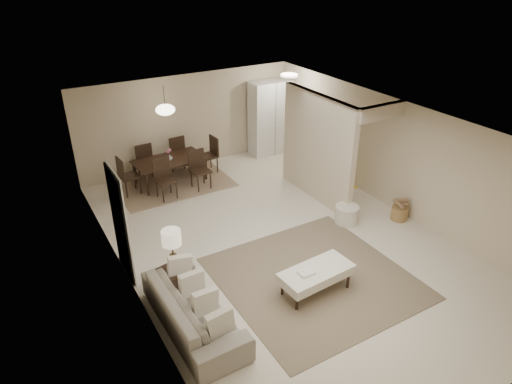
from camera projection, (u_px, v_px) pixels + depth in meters
floor at (280, 242)px, 9.29m from camera, size 9.00×9.00×0.00m
ceiling at (283, 125)px, 8.13m from camera, size 9.00×9.00×0.00m
back_wall at (189, 121)px, 12.14m from camera, size 6.00×0.00×6.00m
left_wall at (126, 230)px, 7.36m from camera, size 0.00×9.00×9.00m
right_wall at (395, 156)px, 10.05m from camera, size 0.00×9.00×9.00m
partition at (317, 148)px, 10.47m from camera, size 0.15×2.50×2.50m
doorway at (120, 225)px, 7.94m from camera, size 0.04×0.90×2.04m
pantry_cabinet at (270, 118)px, 13.02m from camera, size 1.20×0.55×2.10m
flush_light at (289, 75)px, 11.62m from camera, size 0.44×0.44×0.05m
living_rug at (314, 278)px, 8.24m from camera, size 3.20×3.20×0.01m
sofa at (193, 309)px, 7.04m from camera, size 2.29×0.93×0.66m
ottoman_bench at (316, 274)px, 7.75m from camera, size 1.34×0.68×0.47m
side_table at (176, 281)px, 7.77m from camera, size 0.56×0.56×0.51m
table_lamp at (172, 241)px, 7.39m from camera, size 0.32×0.32×0.76m
round_pouf at (347, 215)px, 9.86m from camera, size 0.51×0.51×0.40m
wicker_basket at (399, 213)px, 10.01m from camera, size 0.46×0.46×0.31m
dining_rug at (172, 182)px, 11.71m from camera, size 2.80×2.10×0.01m
dining_table at (171, 171)px, 11.57m from camera, size 1.83×1.12×0.62m
dining_chairs at (171, 165)px, 11.49m from camera, size 2.62×1.97×0.97m
vase at (170, 157)px, 11.39m from camera, size 0.14×0.14×0.14m
yellow_mat at (337, 185)px, 11.55m from camera, size 1.07×0.80×0.01m
pendant_light at (165, 110)px, 10.82m from camera, size 0.46×0.46×0.71m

